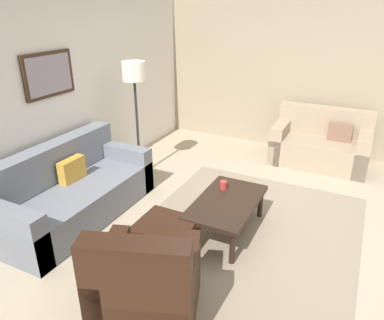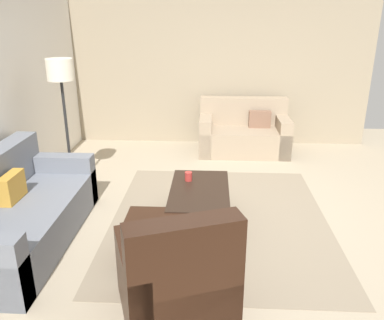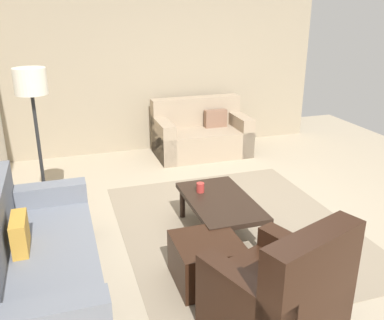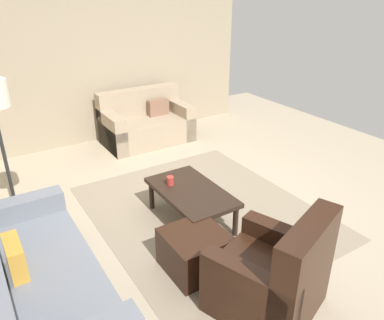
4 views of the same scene
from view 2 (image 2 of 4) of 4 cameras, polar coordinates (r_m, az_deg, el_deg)
ground_plane at (r=4.56m, az=3.97°, el=-8.57°), size 8.00×8.00×0.00m
stone_feature_panel at (r=7.05m, az=3.96°, el=13.70°), size 0.12×5.20×2.80m
area_rug at (r=4.56m, az=3.97°, el=-8.53°), size 2.88×2.43×0.01m
couch_main at (r=4.39m, az=-24.48°, el=-7.36°), size 2.05×0.92×0.88m
couch_loveseat at (r=6.76m, az=7.44°, el=3.79°), size 0.84×1.47×0.88m
armchair_leather at (r=3.10m, az=-2.21°, el=-17.36°), size 1.02×1.02×0.95m
ottoman at (r=3.83m, az=-5.38°, el=-11.31°), size 0.56×0.56×0.40m
coffee_table at (r=4.33m, az=1.09°, el=-4.85°), size 1.10×0.64×0.41m
cup at (r=4.51m, az=-0.51°, el=-2.38°), size 0.08×0.08×0.10m
lamp_standing at (r=5.14m, az=-18.34°, el=10.42°), size 0.32×0.32×1.71m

